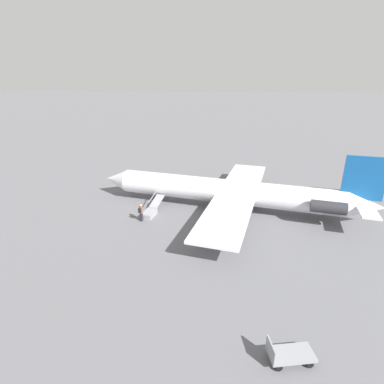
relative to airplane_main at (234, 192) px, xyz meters
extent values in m
plane|color=slate|center=(0.89, -0.15, -1.97)|extent=(600.00, 600.00, 0.00)
cylinder|color=silver|center=(0.89, -0.15, -0.02)|extent=(23.07, 6.35, 2.51)
cone|color=silver|center=(13.58, -2.32, -0.02)|extent=(3.14, 2.89, 2.46)
cone|color=silver|center=(-12.04, 2.06, -0.02)|extent=(3.63, 2.97, 2.46)
cube|color=#145193|center=(-11.39, 1.95, 2.61)|extent=(3.50, 0.79, 4.02)
cube|color=silver|center=(-11.74, 2.01, 0.23)|extent=(2.67, 7.18, 0.13)
cube|color=silver|center=(0.79, 6.03, -0.21)|extent=(5.58, 10.19, 0.25)
cube|color=silver|center=(-1.26, -5.95, -0.21)|extent=(5.58, 10.19, 0.25)
cylinder|color=#2D2D33|center=(-8.35, 3.22, 0.16)|extent=(3.16, 1.62, 1.13)
cylinder|color=#2D2D33|center=(-8.95, -0.26, 0.16)|extent=(3.16, 1.62, 1.13)
cylinder|color=black|center=(8.25, -1.41, -1.66)|extent=(0.64, 0.26, 0.62)
cylinder|color=#2D2D33|center=(8.25, -1.41, -1.25)|extent=(0.11, 0.11, 0.19)
cylinder|color=black|center=(-1.18, 1.35, -1.66)|extent=(0.64, 0.26, 0.62)
cylinder|color=#2D2D33|center=(-1.18, 1.35, -1.25)|extent=(0.11, 0.11, 0.19)
cylinder|color=black|center=(-1.56, -0.88, -1.66)|extent=(0.64, 0.26, 0.62)
cylinder|color=#2D2D33|center=(-1.56, -0.88, -1.25)|extent=(0.11, 0.11, 0.19)
cube|color=#99999E|center=(8.40, 2.83, -1.72)|extent=(1.39, 1.96, 0.50)
cube|color=#99999E|center=(8.06, 0.86, -1.16)|extent=(1.26, 2.35, 0.74)
cube|color=#99999E|center=(8.50, 0.78, -0.66)|extent=(0.43, 2.19, 0.69)
cube|color=#23232D|center=(8.82, 3.97, -1.55)|extent=(0.24, 0.31, 0.85)
cylinder|color=brown|center=(8.82, 3.97, -0.80)|extent=(0.36, 0.36, 0.65)
sphere|color=tan|center=(8.82, 3.97, -0.35)|extent=(0.24, 0.24, 0.24)
cube|color=black|center=(8.86, 4.24, -0.76)|extent=(0.31, 0.22, 0.44)
cube|color=gray|center=(-2.88, 17.90, -1.53)|extent=(2.40, 1.61, 0.16)
cube|color=gray|center=(-1.86, 18.16, -1.10)|extent=(0.35, 1.09, 0.70)
cylinder|color=black|center=(-2.24, 18.52, -1.79)|extent=(0.38, 0.20, 0.36)
cylinder|color=black|center=(-2.03, 17.67, -1.79)|extent=(0.38, 0.20, 0.36)
cylinder|color=black|center=(-3.74, 18.14, -1.79)|extent=(0.38, 0.20, 0.36)
cylinder|color=black|center=(-3.52, 17.29, -1.79)|extent=(0.38, 0.20, 0.36)
camera|label=1|loc=(0.40, 29.21, 10.95)|focal=28.00mm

